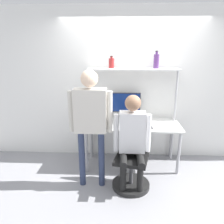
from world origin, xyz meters
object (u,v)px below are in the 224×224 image
at_px(monitor, 125,104).
at_px(cell_phone, 151,128).
at_px(person_standing, 90,114).
at_px(bottle_red, 111,63).
at_px(laptop, 135,123).
at_px(person_seated, 132,136).
at_px(bottle_purple, 156,61).
at_px(office_chair, 132,168).

xyz_separation_m(monitor, cell_phone, (0.41, -0.43, -0.28)).
height_order(person_standing, bottle_red, bottle_red).
bearing_deg(laptop, person_seated, -96.78).
bearing_deg(bottle_purple, office_chair, -115.38).
bearing_deg(monitor, person_standing, -118.88).
xyz_separation_m(cell_phone, person_seated, (-0.32, -0.50, 0.07)).
height_order(monitor, person_standing, person_standing).
bearing_deg(person_standing, laptop, 39.53).
xyz_separation_m(monitor, office_chair, (0.10, -0.88, -0.75)).
bearing_deg(cell_phone, bottle_purple, 77.58).
height_order(office_chair, person_seated, person_seated).
bearing_deg(laptop, person_standing, -140.47).
distance_m(laptop, cell_phone, 0.27).
xyz_separation_m(person_standing, bottle_red, (0.25, 0.85, 0.64)).
relative_size(office_chair, person_seated, 0.67).
xyz_separation_m(laptop, cell_phone, (0.25, -0.08, -0.06)).
bearing_deg(bottle_purple, person_seated, -114.65).
relative_size(monitor, person_standing, 0.31).
xyz_separation_m(laptop, person_seated, (-0.07, -0.58, 0.01)).
bearing_deg(laptop, bottle_red, 142.08).
distance_m(cell_phone, office_chair, 0.73).
bearing_deg(bottle_purple, laptop, -137.33).
height_order(office_chair, bottle_purple, bottle_purple).
bearing_deg(bottle_red, person_seated, -69.46).
height_order(laptop, person_standing, person_standing).
bearing_deg(laptop, bottle_purple, 42.67).
distance_m(person_seated, person_standing, 0.65).
bearing_deg(person_seated, bottle_red, 110.54).
distance_m(monitor, bottle_purple, 0.90).
height_order(monitor, cell_phone, monitor).
distance_m(office_chair, bottle_red, 1.73).
xyz_separation_m(office_chair, person_standing, (-0.59, -0.01, 0.83)).
bearing_deg(laptop, monitor, 114.45).
bearing_deg(office_chair, monitor, 96.53).
relative_size(cell_phone, bottle_red, 0.75).
bearing_deg(monitor, bottle_purple, -4.62).
xyz_separation_m(cell_phone, bottle_red, (-0.66, 0.39, 1.00)).
relative_size(monitor, bottle_purple, 1.91).
distance_m(monitor, person_standing, 1.02).
distance_m(bottle_red, bottle_purple, 0.74).
height_order(person_seated, person_standing, person_standing).
xyz_separation_m(laptop, office_chair, (-0.06, -0.53, -0.53)).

